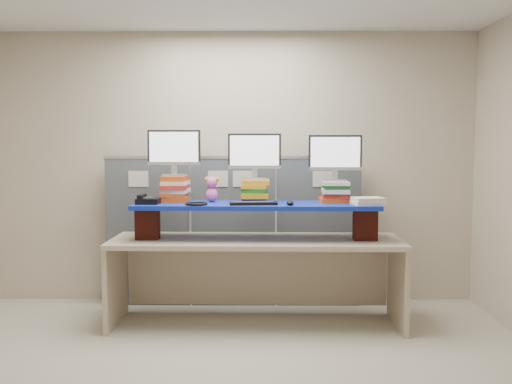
{
  "coord_description": "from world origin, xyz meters",
  "views": [
    {
      "loc": [
        0.27,
        -3.95,
        1.67
      ],
      "look_at": [
        0.24,
        1.15,
        1.22
      ],
      "focal_mm": 40.0,
      "sensor_mm": 36.0,
      "label": 1
    }
  ],
  "objects_px": {
    "keyboard": "(253,203)",
    "monitor_left": "(174,150)",
    "monitor_right": "(335,155)",
    "blue_board": "(256,205)",
    "desk_phone": "(148,200)",
    "desk": "(256,256)",
    "monitor_center": "(255,153)"
  },
  "relations": [
    {
      "from": "blue_board",
      "to": "keyboard",
      "type": "distance_m",
      "value": 0.13
    },
    {
      "from": "blue_board",
      "to": "desk_phone",
      "type": "height_order",
      "value": "desk_phone"
    },
    {
      "from": "monitor_center",
      "to": "desk",
      "type": "bearing_deg",
      "value": -82.14
    },
    {
      "from": "monitor_center",
      "to": "monitor_right",
      "type": "distance_m",
      "value": 0.73
    },
    {
      "from": "monitor_right",
      "to": "keyboard",
      "type": "distance_m",
      "value": 0.88
    },
    {
      "from": "monitor_center",
      "to": "desk_phone",
      "type": "xyz_separation_m",
      "value": [
        -0.95,
        -0.18,
        -0.41
      ]
    },
    {
      "from": "desk",
      "to": "desk_phone",
      "type": "xyz_separation_m",
      "value": [
        -0.96,
        -0.07,
        0.52
      ]
    },
    {
      "from": "desk",
      "to": "monitor_center",
      "type": "height_order",
      "value": "monitor_center"
    },
    {
      "from": "monitor_right",
      "to": "monitor_center",
      "type": "bearing_deg",
      "value": 180.0
    },
    {
      "from": "monitor_left",
      "to": "desk",
      "type": "bearing_deg",
      "value": -8.93
    },
    {
      "from": "blue_board",
      "to": "keyboard",
      "type": "height_order",
      "value": "keyboard"
    },
    {
      "from": "keyboard",
      "to": "blue_board",
      "type": "bearing_deg",
      "value": 75.15
    },
    {
      "from": "monitor_right",
      "to": "desk_phone",
      "type": "bearing_deg",
      "value": -173.22
    },
    {
      "from": "blue_board",
      "to": "monitor_left",
      "type": "distance_m",
      "value": 0.91
    },
    {
      "from": "desk",
      "to": "keyboard",
      "type": "bearing_deg",
      "value": -99.0
    },
    {
      "from": "monitor_left",
      "to": "keyboard",
      "type": "relative_size",
      "value": 1.14
    },
    {
      "from": "monitor_left",
      "to": "keyboard",
      "type": "distance_m",
      "value": 0.9
    },
    {
      "from": "monitor_center",
      "to": "monitor_right",
      "type": "relative_size",
      "value": 1.0
    },
    {
      "from": "desk_phone",
      "to": "blue_board",
      "type": "bearing_deg",
      "value": 6.11
    },
    {
      "from": "blue_board",
      "to": "monitor_center",
      "type": "distance_m",
      "value": 0.48
    },
    {
      "from": "desk",
      "to": "monitor_right",
      "type": "relative_size",
      "value": 5.43
    },
    {
      "from": "monitor_left",
      "to": "desk_phone",
      "type": "relative_size",
      "value": 2.38
    },
    {
      "from": "desk_phone",
      "to": "keyboard",
      "type": "bearing_deg",
      "value": -1.56
    },
    {
      "from": "desk",
      "to": "blue_board",
      "type": "xyz_separation_m",
      "value": [
        -0.0,
        0.0,
        0.47
      ]
    },
    {
      "from": "keyboard",
      "to": "desk_phone",
      "type": "height_order",
      "value": "desk_phone"
    },
    {
      "from": "keyboard",
      "to": "monitor_left",
      "type": "bearing_deg",
      "value": 155.57
    },
    {
      "from": "desk",
      "to": "monitor_right",
      "type": "bearing_deg",
      "value": 9.36
    },
    {
      "from": "blue_board",
      "to": "monitor_left",
      "type": "bearing_deg",
      "value": 171.07
    },
    {
      "from": "desk",
      "to": "monitor_center",
      "type": "xyz_separation_m",
      "value": [
        -0.01,
        0.12,
        0.93
      ]
    },
    {
      "from": "monitor_center",
      "to": "monitor_left",
      "type": "bearing_deg",
      "value": -180.0
    },
    {
      "from": "desk",
      "to": "monitor_left",
      "type": "distance_m",
      "value": 1.23
    },
    {
      "from": "desk",
      "to": "desk_phone",
      "type": "distance_m",
      "value": 1.1
    }
  ]
}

